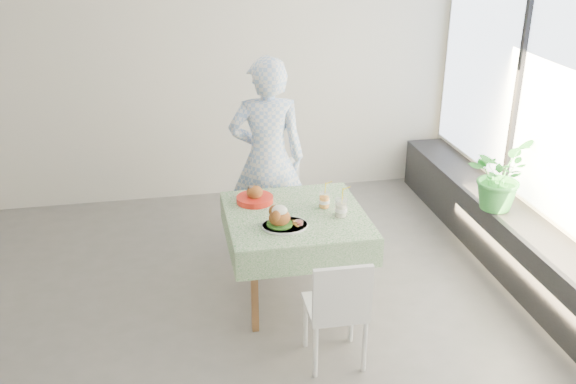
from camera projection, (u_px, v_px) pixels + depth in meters
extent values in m
plane|color=#5E5C59|center=(186.00, 331.00, 4.73)|extent=(6.00, 6.00, 0.00)
cube|color=beige|center=(165.00, 69.00, 6.42)|extent=(6.00, 0.02, 2.80)
cube|color=black|center=(537.00, 264.00, 5.13)|extent=(0.40, 4.80, 0.50)
cube|color=brown|center=(296.00, 217.00, 4.87)|extent=(0.90, 0.90, 0.04)
cube|color=silver|center=(296.00, 214.00, 4.86)|extent=(1.04, 1.04, 0.01)
cube|color=white|center=(286.00, 207.00, 5.77)|extent=(0.43, 0.43, 0.04)
cube|color=white|center=(280.00, 179.00, 5.84)|extent=(0.38, 0.10, 0.38)
cube|color=white|center=(335.00, 307.00, 4.28)|extent=(0.40, 0.40, 0.04)
cube|color=white|center=(343.00, 294.00, 4.04)|extent=(0.39, 0.05, 0.39)
imported|color=#8EB2E4|center=(267.00, 159.00, 5.49)|extent=(0.69, 0.49, 1.79)
cylinder|color=white|center=(285.00, 226.00, 4.64)|extent=(0.34, 0.34, 0.02)
cylinder|color=#1C4B12|center=(280.00, 224.00, 4.63)|extent=(0.19, 0.19, 0.02)
ellipsoid|color=#955524|center=(280.00, 218.00, 4.61)|extent=(0.16, 0.14, 0.12)
ellipsoid|color=white|center=(280.00, 211.00, 4.58)|extent=(0.11, 0.11, 0.08)
cylinder|color=#A61810|center=(299.00, 222.00, 4.63)|extent=(0.06, 0.06, 0.03)
cylinder|color=white|center=(324.00, 200.00, 4.93)|extent=(0.08, 0.08, 0.12)
cylinder|color=orange|center=(324.00, 202.00, 4.94)|extent=(0.07, 0.07, 0.09)
cylinder|color=white|center=(324.00, 193.00, 4.91)|extent=(0.09, 0.09, 0.01)
cylinder|color=yellow|center=(325.00, 188.00, 4.89)|extent=(0.01, 0.03, 0.16)
cylinder|color=white|center=(341.00, 208.00, 4.79)|extent=(0.09, 0.09, 0.13)
cylinder|color=beige|center=(341.00, 210.00, 4.79)|extent=(0.08, 0.08, 0.10)
cylinder|color=white|center=(342.00, 200.00, 4.76)|extent=(0.10, 0.10, 0.01)
cylinder|color=yellow|center=(343.00, 194.00, 4.74)|extent=(0.01, 0.03, 0.18)
cylinder|color=red|center=(255.00, 199.00, 5.04)|extent=(0.29, 0.29, 0.05)
cylinder|color=white|center=(255.00, 198.00, 5.03)|extent=(0.24, 0.24, 0.02)
ellipsoid|color=#955524|center=(255.00, 192.00, 5.01)|extent=(0.13, 0.12, 0.11)
imported|color=#26732E|center=(498.00, 175.00, 5.41)|extent=(0.71, 0.71, 0.60)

